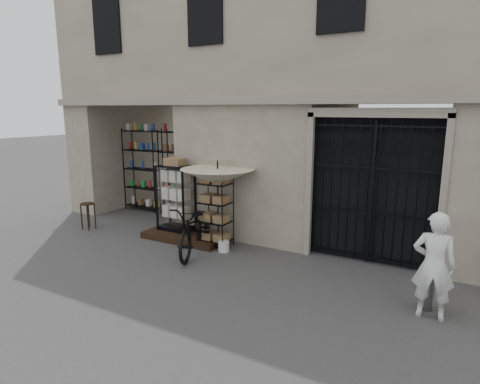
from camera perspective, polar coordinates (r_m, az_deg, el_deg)
The scene contains 14 objects.
ground at distance 7.33m, azimuth 0.12°, elevation -13.01°, with size 80.00×80.00×0.00m, color black.
main_building at distance 10.43m, azimuth 11.53°, elevation 19.40°, with size 14.00×4.00×9.00m, color gray.
shop_recess at distance 11.68m, azimuth -12.61°, elevation 3.73°, with size 3.00×1.70×3.00m, color black.
shop_shelving at distance 12.12m, azimuth -11.16°, elevation 2.88°, with size 2.70×0.50×2.50m, color black.
iron_gate at distance 8.37m, azimuth 18.48°, elevation 0.33°, with size 2.50×0.21×3.00m.
step_platform at distance 9.74m, azimuth -7.85°, elevation -6.27°, with size 2.00×0.90×0.15m, color black.
display_cabinet at distance 9.87m, azimuth -9.12°, elevation -1.31°, with size 0.89×0.68×1.73m.
wire_rack at distance 9.02m, azimuth -3.57°, elevation -3.14°, with size 0.74×0.57×1.54m.
market_umbrella at distance 8.87m, azimuth -3.21°, elevation 2.78°, with size 1.54×1.56×2.35m.
white_bucket at distance 8.86m, azimuth -2.33°, elevation -7.74°, with size 0.24×0.24×0.23m, color silver.
bicycle at distance 8.91m, azimuth -6.30°, elevation -8.48°, with size 0.73×1.09×2.08m, color black.
wooden_stool at distance 11.12m, azimuth -20.79°, elevation -3.12°, with size 0.39×0.39×0.69m.
steel_bollard at distance 6.95m, azimuth 25.25°, elevation -11.51°, with size 0.17×0.17×0.91m, color #585858.
shopkeeper at distance 6.93m, azimuth 25.22°, elevation -15.72°, with size 0.60×1.63×0.39m, color silver.
Camera 1 is at (3.24, -5.81, 3.06)m, focal length 30.00 mm.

